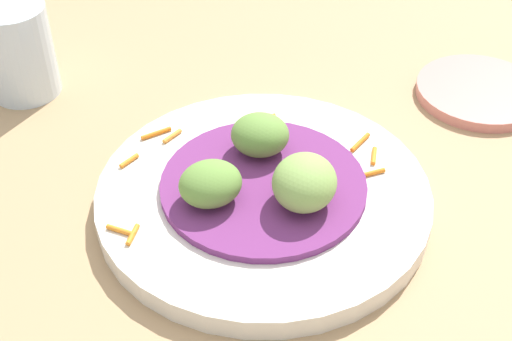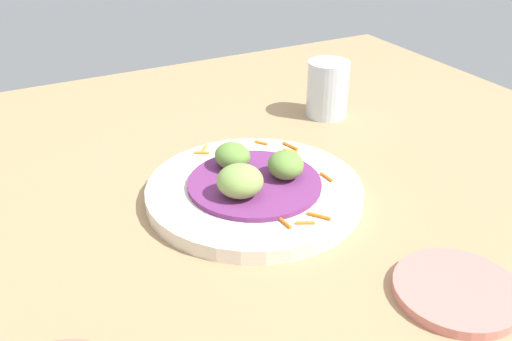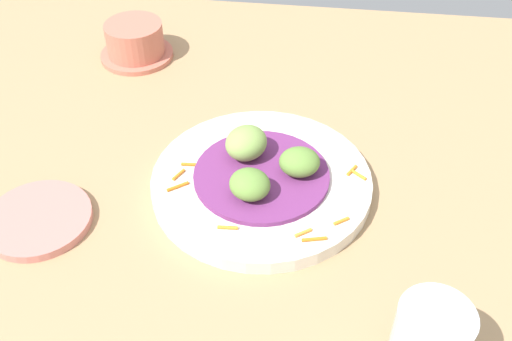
{
  "view_description": "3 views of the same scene",
  "coord_description": "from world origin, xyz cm",
  "px_view_note": "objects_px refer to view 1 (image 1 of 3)",
  "views": [
    {
      "loc": [
        47.31,
        -12.96,
        42.74
      ],
      "look_at": [
        5.8,
        -0.72,
        6.2
      ],
      "focal_mm": 50.32,
      "sensor_mm": 36.0,
      "label": 1
    },
    {
      "loc": [
        33.78,
        54.0,
        39.86
      ],
      "look_at": [
        6.02,
        1.42,
        6.87
      ],
      "focal_mm": 39.43,
      "sensor_mm": 36.0,
      "label": 2
    },
    {
      "loc": [
        -49.46,
        -6.48,
        55.07
      ],
      "look_at": [
        4.51,
        0.55,
        5.8
      ],
      "focal_mm": 42.7,
      "sensor_mm": 36.0,
      "label": 3
    }
  ],
  "objects_px": {
    "guac_scoop_left": "(210,184)",
    "guac_scoop_right": "(260,135)",
    "main_plate": "(258,198)",
    "water_glass": "(18,51)",
    "guac_scoop_center": "(304,182)",
    "side_plate_small": "(480,92)"
  },
  "relations": [
    {
      "from": "main_plate",
      "to": "guac_scoop_right",
      "type": "distance_m",
      "value": 0.05
    },
    {
      "from": "guac_scoop_center",
      "to": "guac_scoop_right",
      "type": "bearing_deg",
      "value": -168.62
    },
    {
      "from": "water_glass",
      "to": "main_plate",
      "type": "bearing_deg",
      "value": 37.23
    },
    {
      "from": "guac_scoop_center",
      "to": "guac_scoop_right",
      "type": "xyz_separation_m",
      "value": [
        -0.07,
        -0.01,
        -0.0
      ]
    },
    {
      "from": "main_plate",
      "to": "water_glass",
      "type": "distance_m",
      "value": 0.29
    },
    {
      "from": "main_plate",
      "to": "guac_scoop_left",
      "type": "bearing_deg",
      "value": -78.62
    },
    {
      "from": "guac_scoop_center",
      "to": "water_glass",
      "type": "xyz_separation_m",
      "value": [
        -0.26,
        -0.2,
        0.0
      ]
    },
    {
      "from": "main_plate",
      "to": "water_glass",
      "type": "relative_size",
      "value": 2.96
    },
    {
      "from": "guac_scoop_left",
      "to": "water_glass",
      "type": "distance_m",
      "value": 0.27
    },
    {
      "from": "guac_scoop_left",
      "to": "water_glass",
      "type": "xyz_separation_m",
      "value": [
        -0.24,
        -0.13,
        0.0
      ]
    },
    {
      "from": "side_plate_small",
      "to": "guac_scoop_right",
      "type": "bearing_deg",
      "value": -77.86
    },
    {
      "from": "guac_scoop_right",
      "to": "water_glass",
      "type": "distance_m",
      "value": 0.27
    },
    {
      "from": "main_plate",
      "to": "water_glass",
      "type": "xyz_separation_m",
      "value": [
        -0.23,
        -0.18,
        0.04
      ]
    },
    {
      "from": "guac_scoop_left",
      "to": "guac_scoop_center",
      "type": "relative_size",
      "value": 0.9
    },
    {
      "from": "main_plate",
      "to": "side_plate_small",
      "type": "distance_m",
      "value": 0.27
    },
    {
      "from": "guac_scoop_left",
      "to": "guac_scoop_right",
      "type": "relative_size",
      "value": 1.02
    },
    {
      "from": "guac_scoop_center",
      "to": "water_glass",
      "type": "height_order",
      "value": "water_glass"
    },
    {
      "from": "guac_scoop_left",
      "to": "guac_scoop_right",
      "type": "bearing_deg",
      "value": 131.38
    },
    {
      "from": "guac_scoop_left",
      "to": "guac_scoop_center",
      "type": "height_order",
      "value": "guac_scoop_center"
    },
    {
      "from": "guac_scoop_center",
      "to": "side_plate_small",
      "type": "xyz_separation_m",
      "value": [
        -0.12,
        0.23,
        -0.04
      ]
    },
    {
      "from": "guac_scoop_center",
      "to": "guac_scoop_left",
      "type": "bearing_deg",
      "value": -108.62
    },
    {
      "from": "guac_scoop_left",
      "to": "water_glass",
      "type": "relative_size",
      "value": 0.54
    }
  ]
}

